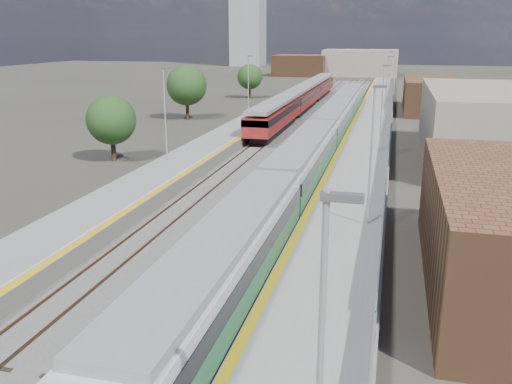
% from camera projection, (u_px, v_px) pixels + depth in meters
% --- Properties ---
extents(ground, '(320.00, 320.00, 0.00)m').
position_uv_depth(ground, '(317.00, 142.00, 57.34)').
color(ground, '#47443A').
rests_on(ground, ground).
extents(ballast_bed, '(10.50, 155.00, 0.06)m').
position_uv_depth(ballast_bed, '(300.00, 137.00, 60.19)').
color(ballast_bed, '#565451').
rests_on(ballast_bed, ground).
extents(tracks, '(8.96, 160.00, 0.17)m').
position_uv_depth(tracks, '(308.00, 134.00, 61.59)').
color(tracks, '#4C3323').
rests_on(tracks, ground).
extents(platform_right, '(4.70, 155.00, 8.52)m').
position_uv_depth(platform_right, '(369.00, 135.00, 58.27)').
color(platform_right, slate).
rests_on(platform_right, ground).
extents(platform_left, '(4.30, 155.00, 8.52)m').
position_uv_depth(platform_left, '(241.00, 130.00, 61.64)').
color(platform_left, slate).
rests_on(platform_left, ground).
extents(buildings, '(72.00, 185.50, 40.00)m').
position_uv_depth(buildings, '(297.00, 36.00, 141.09)').
color(buildings, brown).
rests_on(buildings, ground).
extents(green_train, '(2.80, 77.97, 3.08)m').
position_uv_depth(green_train, '(321.00, 136.00, 48.47)').
color(green_train, black).
rests_on(green_train, ground).
extents(red_train, '(2.81, 56.99, 3.55)m').
position_uv_depth(red_train, '(302.00, 97.00, 79.69)').
color(red_train, black).
rests_on(red_train, ground).
extents(tree_a, '(4.36, 4.36, 5.91)m').
position_uv_depth(tree_a, '(111.00, 120.00, 47.62)').
color(tree_a, '#382619').
rests_on(tree_a, ground).
extents(tree_b, '(5.30, 5.30, 7.19)m').
position_uv_depth(tree_b, '(187.00, 85.00, 71.25)').
color(tree_b, '#382619').
rests_on(tree_b, ground).
extents(tree_c, '(4.40, 4.40, 5.96)m').
position_uv_depth(tree_c, '(250.00, 77.00, 95.74)').
color(tree_c, '#382619').
rests_on(tree_c, ground).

